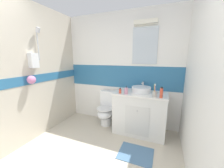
# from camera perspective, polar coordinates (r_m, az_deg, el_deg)

# --- Properties ---
(ground_plane) EXTENTS (3.20, 3.48, 0.04)m
(ground_plane) POSITION_cam_1_polar(r_m,az_deg,el_deg) (2.41, -6.87, -28.60)
(ground_plane) COLOR beige
(wall_back_tiled) EXTENTS (3.20, 0.20, 2.50)m
(wall_back_tiled) POSITION_cam_1_polar(r_m,az_deg,el_deg) (3.00, 4.20, 6.37)
(wall_back_tiled) COLOR white
(wall_back_tiled) RESTS_ON ground_plane
(wall_left_shower_alcove) EXTENTS (0.26, 3.48, 2.50)m
(wall_left_shower_alcove) POSITION_cam_1_polar(r_m,az_deg,el_deg) (2.78, -32.81, 3.97)
(wall_left_shower_alcove) COLOR beige
(wall_left_shower_alcove) RESTS_ON ground_plane
(wall_right_plain) EXTENTS (0.10, 3.48, 2.50)m
(wall_right_plain) POSITION_cam_1_polar(r_m,az_deg,el_deg) (1.68, 36.50, -0.30)
(wall_right_plain) COLOR white
(wall_right_plain) RESTS_ON ground_plane
(vanity_cabinet) EXTENTS (1.02, 0.59, 0.85)m
(vanity_cabinet) POSITION_cam_1_polar(r_m,az_deg,el_deg) (2.78, 12.09, -12.15)
(vanity_cabinet) COLOR silver
(vanity_cabinet) RESTS_ON ground_plane
(sink_basin) EXTENTS (0.38, 0.42, 0.19)m
(sink_basin) POSITION_cam_1_polar(r_m,az_deg,el_deg) (2.64, 12.73, -2.29)
(sink_basin) COLOR white
(sink_basin) RESTS_ON vanity_cabinet
(toilet) EXTENTS (0.37, 0.50, 0.79)m
(toilet) POSITION_cam_1_polar(r_m,az_deg,el_deg) (3.04, -2.48, -10.99)
(toilet) COLOR white
(toilet) RESTS_ON ground_plane
(toothbrush_cup) EXTENTS (0.07, 0.07, 0.23)m
(toothbrush_cup) POSITION_cam_1_polar(r_m,az_deg,el_deg) (2.41, 18.22, -3.97)
(toothbrush_cup) COLOR #B2ADA3
(toothbrush_cup) RESTS_ON vanity_cabinet
(soap_dispenser) EXTENTS (0.06, 0.06, 0.16)m
(soap_dispenser) POSITION_cam_1_polar(r_m,az_deg,el_deg) (2.47, 6.26, -3.00)
(soap_dispenser) COLOR pink
(soap_dispenser) RESTS_ON vanity_cabinet
(perfume_flask_small) EXTENTS (0.04, 0.03, 0.11)m
(perfume_flask_small) POSITION_cam_1_polar(r_m,az_deg,el_deg) (2.51, 3.60, -2.98)
(perfume_flask_small) COLOR #D84C33
(perfume_flask_small) RESTS_ON vanity_cabinet
(shampoo_bottle_tall) EXTENTS (0.05, 0.05, 0.19)m
(shampoo_bottle_tall) POSITION_cam_1_polar(r_m,az_deg,el_deg) (2.37, 20.89, -3.62)
(shampoo_bottle_tall) COLOR #D84C33
(shampoo_bottle_tall) RESTS_ON vanity_cabinet
(bath_mat) EXTENTS (0.54, 0.44, 0.01)m
(bath_mat) POSITION_cam_1_polar(r_m,az_deg,el_deg) (2.41, 10.39, -27.92)
(bath_mat) COLOR #4C7299
(bath_mat) RESTS_ON ground_plane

